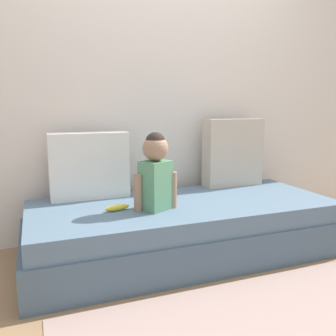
{
  "coord_description": "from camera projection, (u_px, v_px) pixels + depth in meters",
  "views": [
    {
      "loc": [
        -0.97,
        -2.21,
        1.04
      ],
      "look_at": [
        -0.12,
        0.0,
        0.63
      ],
      "focal_mm": 37.99,
      "sensor_mm": 36.0,
      "label": 1
    }
  ],
  "objects": [
    {
      "name": "throw_pillow_left",
      "position": [
        89.0,
        166.0,
        2.57
      ],
      "size": [
        0.56,
        0.16,
        0.48
      ],
      "primitive_type": "cube",
      "color": "silver",
      "rests_on": "couch"
    },
    {
      "name": "floor_rug",
      "position": [
        271.0,
        335.0,
        1.63
      ],
      "size": [
        1.95,
        1.0,
        0.01
      ],
      "primitive_type": "cube",
      "color": "tan",
      "rests_on": "ground"
    },
    {
      "name": "throw_pillow_right",
      "position": [
        233.0,
        152.0,
        2.98
      ],
      "size": [
        0.5,
        0.16,
        0.56
      ],
      "primitive_type": "cube",
      "color": "#C1B29E",
      "rests_on": "couch"
    },
    {
      "name": "banana",
      "position": [
        117.0,
        208.0,
        2.28
      ],
      "size": [
        0.18,
        0.08,
        0.04
      ],
      "primitive_type": "ellipsoid",
      "rotation": [
        0.0,
        0.0,
        0.22
      ],
      "color": "yellow",
      "rests_on": "couch"
    },
    {
      "name": "ground_plane",
      "position": [
        184.0,
        253.0,
        2.56
      ],
      "size": [
        12.0,
        12.0,
        0.0
      ],
      "primitive_type": "plane",
      "color": "#93704C"
    },
    {
      "name": "couch",
      "position": [
        184.0,
        228.0,
        2.52
      ],
      "size": [
        2.17,
        0.91,
        0.38
      ],
      "color": "#495F70",
      "rests_on": "ground"
    },
    {
      "name": "toddler",
      "position": [
        156.0,
        170.0,
        2.27
      ],
      "size": [
        0.29,
        0.21,
        0.5
      ],
      "color": "#568E66",
      "rests_on": "couch"
    },
    {
      "name": "back_wall",
      "position": [
        156.0,
        86.0,
        2.89
      ],
      "size": [
        5.37,
        0.1,
        2.41
      ],
      "primitive_type": "cube",
      "color": "silver",
      "rests_on": "ground"
    }
  ]
}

